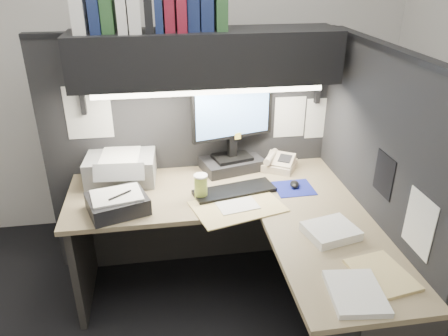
{
  "coord_description": "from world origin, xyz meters",
  "views": [
    {
      "loc": [
        -0.17,
        -1.79,
        2.02
      ],
      "look_at": [
        0.19,
        0.51,
        0.89
      ],
      "focal_mm": 35.0,
      "sensor_mm": 36.0,
      "label": 1
    }
  ],
  "objects": [
    {
      "name": "partition_back",
      "position": [
        0.03,
        0.93,
        0.8
      ],
      "size": [
        1.9,
        0.06,
        1.6
      ],
      "primitive_type": "cube",
      "color": "black",
      "rests_on": "floor"
    },
    {
      "name": "keyboard",
      "position": [
        0.25,
        0.49,
        0.74
      ],
      "size": [
        0.52,
        0.26,
        0.02
      ],
      "primitive_type": "cube",
      "rotation": [
        0.0,
        0.0,
        0.21
      ],
      "color": "black",
      "rests_on": "desk"
    },
    {
      "name": "notebook_stack",
      "position": [
        -0.43,
        0.39,
        0.78
      ],
      "size": [
        0.38,
        0.35,
        0.09
      ],
      "primitive_type": "cube",
      "rotation": [
        0.0,
        0.0,
        0.32
      ],
      "color": "black",
      "rests_on": "desk"
    },
    {
      "name": "binder_row",
      "position": [
        -0.16,
        0.76,
        1.79
      ],
      "size": [
        0.83,
        0.26,
        0.3
      ],
      "color": "white",
      "rests_on": "overhead_shelf"
    },
    {
      "name": "monitor",
      "position": [
        0.3,
        0.82,
        0.96
      ],
      "size": [
        0.54,
        0.33,
        0.59
      ],
      "rotation": [
        0.0,
        0.0,
        0.25
      ],
      "color": "black",
      "rests_on": "desk"
    },
    {
      "name": "desk",
      "position": [
        0.43,
        -0.0,
        0.44
      ],
      "size": [
        1.7,
        1.53,
        0.73
      ],
      "color": "#8C7E59",
      "rests_on": "floor"
    },
    {
      "name": "pinned_papers",
      "position": [
        0.42,
        0.56,
        1.05
      ],
      "size": [
        1.76,
        1.31,
        0.51
      ],
      "color": "white",
      "rests_on": "partition_back"
    },
    {
      "name": "task_light_tube",
      "position": [
        0.12,
        0.61,
        1.33
      ],
      "size": [
        1.32,
        0.04,
        0.04
      ],
      "primitive_type": "cylinder",
      "rotation": [
        0.0,
        1.57,
        0.0
      ],
      "color": "white",
      "rests_on": "overhead_shelf"
    },
    {
      "name": "partition_right",
      "position": [
        0.98,
        0.18,
        0.8
      ],
      "size": [
        0.06,
        1.5,
        1.6
      ],
      "primitive_type": "cube",
      "color": "black",
      "rests_on": "floor"
    },
    {
      "name": "coffee_cup",
      "position": [
        0.05,
        0.46,
        0.8
      ],
      "size": [
        0.08,
        0.08,
        0.14
      ],
      "primitive_type": "cylinder",
      "rotation": [
        0.0,
        0.0,
        0.08
      ],
      "color": "#C1D053",
      "rests_on": "desk"
    },
    {
      "name": "overhead_shelf",
      "position": [
        0.12,
        0.75,
        1.5
      ],
      "size": [
        1.55,
        0.34,
        0.3
      ],
      "primitive_type": "cube",
      "color": "black",
      "rests_on": "partition_back"
    },
    {
      "name": "telephone",
      "position": [
        0.61,
        0.78,
        0.77
      ],
      "size": [
        0.28,
        0.28,
        0.08
      ],
      "primitive_type": "cube",
      "rotation": [
        0.0,
        0.0,
        -0.55
      ],
      "color": "beige",
      "rests_on": "desk"
    },
    {
      "name": "paper_stack_b",
      "position": [
        0.6,
        -0.47,
        0.74
      ],
      "size": [
        0.25,
        0.3,
        0.03
      ],
      "primitive_type": "cube",
      "rotation": [
        0.0,
        0.0,
        -0.11
      ],
      "color": "white",
      "rests_on": "desk"
    },
    {
      "name": "manila_stack",
      "position": [
        0.77,
        -0.37,
        0.74
      ],
      "size": [
        0.27,
        0.32,
        0.02
      ],
      "primitive_type": "cube",
      "rotation": [
        0.0,
        0.0,
        0.17
      ],
      "color": "#D5BD78",
      "rests_on": "desk"
    },
    {
      "name": "paper_stack_a",
      "position": [
        0.66,
        -0.03,
        0.75
      ],
      "size": [
        0.29,
        0.26,
        0.05
      ],
      "primitive_type": "cube",
      "rotation": [
        0.0,
        0.0,
        0.22
      ],
      "color": "white",
      "rests_on": "desk"
    },
    {
      "name": "printer",
      "position": [
        -0.43,
        0.8,
        0.82
      ],
      "size": [
        0.45,
        0.39,
        0.17
      ],
      "primitive_type": "cube",
      "rotation": [
        0.0,
        0.0,
        -0.07
      ],
      "color": "#929497",
      "rests_on": "desk"
    },
    {
      "name": "mousepad",
      "position": [
        0.63,
        0.49,
        0.73
      ],
      "size": [
        0.24,
        0.22,
        0.0
      ],
      "primitive_type": "cube",
      "rotation": [
        0.0,
        0.0,
        0.02
      ],
      "color": "navy",
      "rests_on": "desk"
    },
    {
      "name": "wall_back",
      "position": [
        0.0,
        1.5,
        1.35
      ],
      "size": [
        3.5,
        0.04,
        2.7
      ],
      "primitive_type": "cube",
      "color": "silver",
      "rests_on": "floor"
    },
    {
      "name": "mouse",
      "position": [
        0.63,
        0.5,
        0.75
      ],
      "size": [
        0.08,
        0.1,
        0.03
      ],
      "primitive_type": "ellipsoid",
      "rotation": [
        0.0,
        0.0,
        -0.28
      ],
      "color": "black",
      "rests_on": "mousepad"
    },
    {
      "name": "open_folder",
      "position": [
        0.24,
        0.32,
        0.73
      ],
      "size": [
        0.57,
        0.44,
        0.01
      ],
      "primitive_type": "cube",
      "rotation": [
        0.0,
        0.0,
        0.26
      ],
      "color": "#D5BD78",
      "rests_on": "desk"
    }
  ]
}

